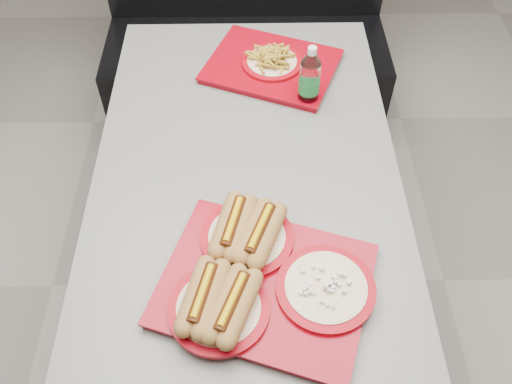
{
  "coord_description": "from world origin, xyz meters",
  "views": [
    {
      "loc": [
        0.01,
        -1.1,
        1.95
      ],
      "look_at": [
        0.03,
        -0.2,
        0.83
      ],
      "focal_mm": 38.0,
      "sensor_mm": 36.0,
      "label": 1
    }
  ],
  "objects_px": {
    "water_bottle": "(309,80)",
    "tray_near": "(257,276)",
    "diner_table": "(247,193)",
    "tray_far": "(272,64)",
    "booth_bench": "(246,39)"
  },
  "relations": [
    {
      "from": "booth_bench",
      "to": "tray_near",
      "type": "height_order",
      "value": "booth_bench"
    },
    {
      "from": "booth_bench",
      "to": "water_bottle",
      "type": "relative_size",
      "value": 6.24
    },
    {
      "from": "diner_table",
      "to": "water_bottle",
      "type": "distance_m",
      "value": 0.41
    },
    {
      "from": "tray_far",
      "to": "water_bottle",
      "type": "relative_size",
      "value": 2.42
    },
    {
      "from": "diner_table",
      "to": "water_bottle",
      "type": "xyz_separation_m",
      "value": [
        0.2,
        0.25,
        0.26
      ]
    },
    {
      "from": "diner_table",
      "to": "tray_near",
      "type": "relative_size",
      "value": 2.38
    },
    {
      "from": "tray_near",
      "to": "water_bottle",
      "type": "xyz_separation_m",
      "value": [
        0.18,
        0.68,
        0.05
      ]
    },
    {
      "from": "diner_table",
      "to": "tray_near",
      "type": "bearing_deg",
      "value": -86.76
    },
    {
      "from": "tray_near",
      "to": "tray_far",
      "type": "relative_size",
      "value": 1.14
    },
    {
      "from": "booth_bench",
      "to": "tray_near",
      "type": "xyz_separation_m",
      "value": [
        0.02,
        -1.52,
        0.39
      ]
    },
    {
      "from": "tray_far",
      "to": "water_bottle",
      "type": "distance_m",
      "value": 0.22
    },
    {
      "from": "tray_far",
      "to": "water_bottle",
      "type": "bearing_deg",
      "value": -57.62
    },
    {
      "from": "tray_far",
      "to": "booth_bench",
      "type": "bearing_deg",
      "value": 97.69
    },
    {
      "from": "water_bottle",
      "to": "tray_near",
      "type": "bearing_deg",
      "value": -104.72
    },
    {
      "from": "diner_table",
      "to": "tray_near",
      "type": "distance_m",
      "value": 0.48
    }
  ]
}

